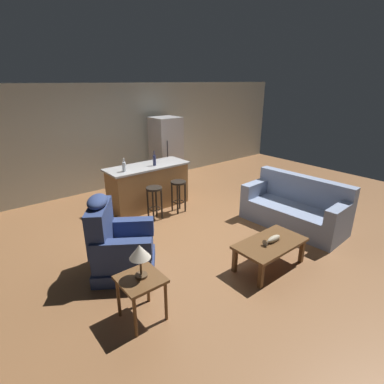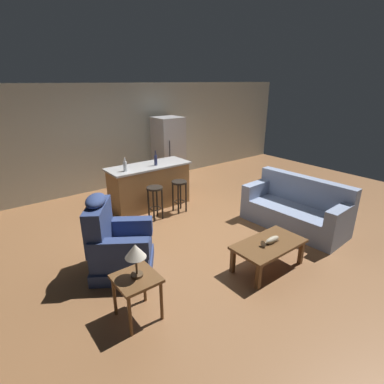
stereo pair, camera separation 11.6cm
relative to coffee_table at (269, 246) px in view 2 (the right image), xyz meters
name	(u,v)px [view 2 (the right image)]	position (x,y,z in m)	size (l,w,h in m)	color
ground_plane	(187,228)	(-0.18, 1.78, -0.36)	(12.00, 12.00, 0.00)	brown
back_wall	(113,137)	(-0.18, 4.91, 0.94)	(12.00, 0.05, 2.60)	#B2B2A3
coffee_table	(269,246)	(0.00, 0.00, 0.00)	(1.10, 0.60, 0.42)	brown
fish_figurine	(271,241)	(0.01, -0.02, 0.10)	(0.34, 0.10, 0.10)	#4C3823
couch	(296,210)	(1.51, 0.57, -0.02)	(0.95, 1.95, 0.94)	#8493B2
recliner_near_lamp	(117,245)	(-1.79, 1.31, 0.06)	(1.17, 1.17, 1.20)	navy
end_table	(137,284)	(-2.01, 0.29, 0.10)	(0.48, 0.48, 0.56)	brown
table_lamp	(135,252)	(-1.99, 0.30, 0.50)	(0.24, 0.24, 0.41)	#4C3823
kitchen_island	(150,186)	(-0.18, 3.13, 0.11)	(1.80, 0.70, 0.95)	#9E7042
bar_stool_left	(155,197)	(-0.43, 2.50, 0.11)	(0.32, 0.32, 0.68)	black
bar_stool_right	(179,191)	(0.17, 2.50, 0.11)	(0.32, 0.32, 0.68)	black
refrigerator	(169,150)	(1.12, 4.33, 0.52)	(0.70, 0.69, 1.76)	#B7B7BC
bottle_tall_green	(156,160)	(-0.07, 3.03, 0.71)	(0.07, 0.07, 0.32)	#23284C
bottle_short_amber	(125,166)	(-0.77, 3.02, 0.69)	(0.07, 0.07, 0.27)	silver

